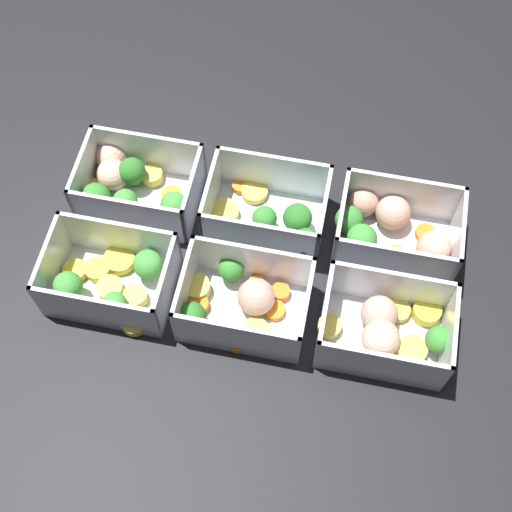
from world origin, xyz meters
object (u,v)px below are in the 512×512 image
container_near_left (391,230)px  container_near_center (272,214)px  container_near_right (130,185)px  container_far_center (240,301)px  container_far_right (112,280)px  container_far_left (388,329)px

container_near_left → container_near_center: bearing=2.9°
container_near_right → container_far_center: (-0.18, 0.13, -0.00)m
container_far_center → container_near_center: bearing=-96.6°
container_near_left → container_far_right: same height
container_near_right → container_far_center: bearing=142.8°
container_near_center → container_far_center: (0.01, 0.13, -0.00)m
container_far_right → container_far_center: bearing=-178.8°
container_far_left → container_near_left: bearing=-84.7°
container_near_center → container_far_left: (-0.16, 0.13, -0.00)m
container_near_center → container_far_center: bearing=83.4°
container_near_right → container_far_left: same height
container_far_left → container_far_right: 0.34m
container_near_left → container_far_center: size_ratio=0.98×
container_near_left → container_far_center: 0.21m
container_far_center → container_near_left: bearing=-141.2°
container_far_left → container_far_center: size_ratio=0.98×
container_far_left → container_far_right: bearing=0.5°
container_far_right → container_near_left: bearing=-157.2°
container_near_right → container_far_left: size_ratio=1.00×
container_near_center → container_near_left: bearing=-177.1°
container_far_center → container_far_right: size_ratio=1.08×
container_near_right → container_far_center: size_ratio=0.98×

